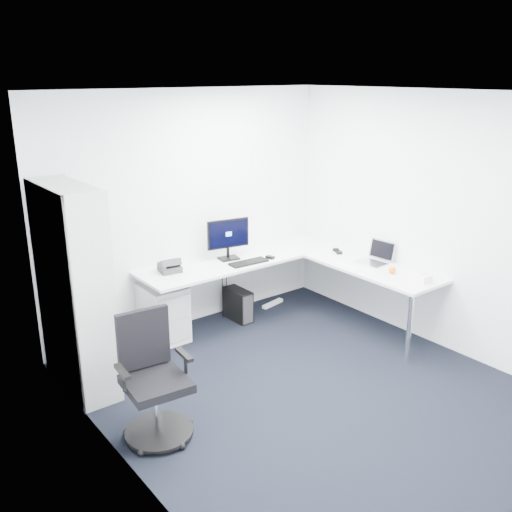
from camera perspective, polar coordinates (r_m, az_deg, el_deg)
ground at (r=5.49m, az=5.61°, el=-13.52°), size 4.20×4.20×0.00m
ceiling at (r=4.69m, az=6.64°, el=15.90°), size 4.20×4.20×0.00m
wall_back at (r=6.54m, az=-6.68°, el=4.50°), size 3.60×0.02×2.70m
wall_left at (r=3.97m, az=-13.21°, el=-4.88°), size 0.02×4.20×2.70m
wall_right at (r=6.26m, az=18.15°, el=3.11°), size 0.02×4.20×2.70m
l_desk at (r=6.58m, az=0.90°, el=-4.07°), size 2.67×1.49×0.78m
drawer_pedestal at (r=6.42m, az=-9.28°, el=-5.61°), size 0.42×0.52×0.64m
bookshelf at (r=5.43m, az=-17.73°, el=-3.25°), size 0.38×0.97×1.95m
task_chair at (r=4.70m, az=-9.96°, el=-12.14°), size 0.64×0.64×1.04m
black_pc_tower at (r=6.88m, az=-1.79°, el=-4.88°), size 0.18×0.39×0.38m
beige_pc_tower at (r=6.22m, az=-13.20°, el=-8.02°), size 0.18×0.39×0.37m
power_strip at (r=7.35m, az=1.68°, el=-4.77°), size 0.35×0.13×0.04m
monitor at (r=6.57m, az=-2.77°, el=1.72°), size 0.53×0.25×0.49m
black_keyboard at (r=6.49m, az=-0.74°, el=-0.64°), size 0.47×0.18×0.02m
mouse at (r=6.65m, az=1.41°, el=-0.13°), size 0.09×0.11×0.03m
desk_phone at (r=6.27m, az=-8.64°, el=-0.90°), size 0.25×0.25×0.15m
laptop at (r=6.56m, az=11.46°, el=0.23°), size 0.37×0.36×0.24m
white_keyboard at (r=6.47m, az=9.18°, el=-0.99°), size 0.17×0.39×0.01m
headphones at (r=6.95m, az=8.16°, el=0.56°), size 0.18×0.21×0.05m
orange_fruit at (r=6.33m, az=13.47°, el=-1.38°), size 0.08×0.08×0.08m
tissue_box at (r=6.18m, az=16.13°, el=-2.05°), size 0.15×0.24×0.08m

